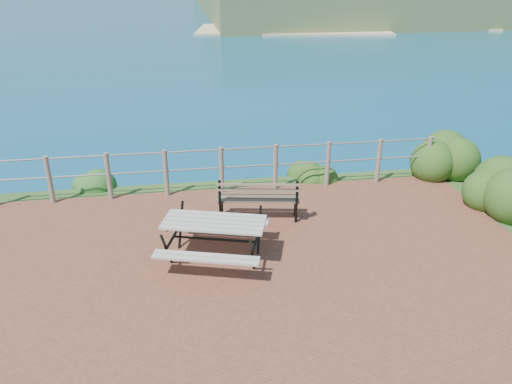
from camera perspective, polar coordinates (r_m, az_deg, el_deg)
ground at (r=7.78m, az=-1.60°, el=-10.32°), size 10.00×7.00×0.12m
safety_railing at (r=10.45m, az=-3.97°, el=2.81°), size 9.40×0.10×1.00m
picnic_table at (r=8.14m, az=-4.77°, el=-4.99°), size 1.75×1.37×0.69m
park_bench at (r=9.32m, az=0.28°, el=0.02°), size 1.57×0.64×0.86m
shrub_right_front at (r=11.17m, az=26.14°, el=-1.54°), size 1.35×1.35×1.92m
shrub_right_edge at (r=12.32m, az=19.89°, el=1.94°), size 1.18×1.18×1.69m
shrub_lip_west at (r=11.54m, az=-18.04°, el=0.67°), size 0.78×0.78×0.53m
shrub_lip_east at (r=11.55m, az=6.41°, el=1.83°), size 0.83×0.83×0.59m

